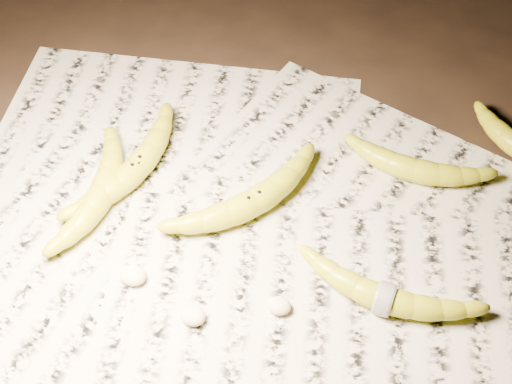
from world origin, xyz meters
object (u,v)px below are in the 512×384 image
(banana_upper_a, at_px, (415,168))
(banana_taped, at_px, (385,297))
(banana_left_b, at_px, (102,191))
(banana_left_a, at_px, (136,167))
(banana_center, at_px, (253,201))

(banana_upper_a, bearing_deg, banana_taped, -88.63)
(banana_left_b, height_order, banana_taped, banana_left_b)
(banana_left_a, distance_m, banana_upper_a, 0.40)
(banana_left_a, bearing_deg, banana_upper_a, -58.92)
(banana_left_a, xyz_separation_m, banana_left_b, (-0.03, -0.05, 0.00))
(banana_center, height_order, banana_upper_a, banana_center)
(banana_left_b, distance_m, banana_taped, 0.41)
(banana_left_a, relative_size, banana_left_b, 1.10)
(banana_center, bearing_deg, banana_taped, -76.80)
(banana_left_b, bearing_deg, banana_upper_a, -70.15)
(banana_taped, bearing_deg, banana_upper_a, 94.05)
(banana_upper_a, bearing_deg, banana_left_a, -161.26)
(banana_taped, bearing_deg, banana_left_a, 169.12)
(banana_taped, bearing_deg, banana_left_b, 177.55)
(banana_left_a, bearing_deg, banana_taped, -91.22)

